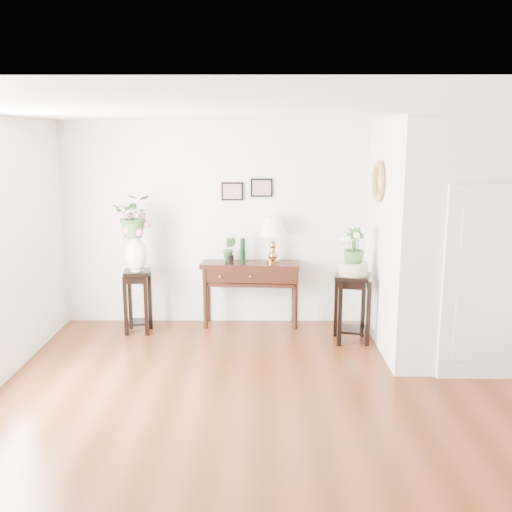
{
  "coord_description": "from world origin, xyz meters",
  "views": [
    {
      "loc": [
        -0.28,
        -5.05,
        2.56
      ],
      "look_at": [
        -0.32,
        1.3,
        1.25
      ],
      "focal_mm": 40.0,
      "sensor_mm": 36.0,
      "label": 1
    }
  ],
  "objects_px": {
    "console_table": "(251,294)",
    "plant_stand_a": "(138,302)",
    "table_lamp": "(273,237)",
    "plant_stand_b": "(352,308)"
  },
  "relations": [
    {
      "from": "console_table",
      "to": "plant_stand_a",
      "type": "distance_m",
      "value": 1.53
    },
    {
      "from": "console_table",
      "to": "table_lamp",
      "type": "bearing_deg",
      "value": 3.93
    },
    {
      "from": "console_table",
      "to": "plant_stand_b",
      "type": "distance_m",
      "value": 1.45
    },
    {
      "from": "table_lamp",
      "to": "console_table",
      "type": "bearing_deg",
      "value": 180.0
    },
    {
      "from": "table_lamp",
      "to": "plant_stand_b",
      "type": "distance_m",
      "value": 1.43
    },
    {
      "from": "console_table",
      "to": "plant_stand_b",
      "type": "bearing_deg",
      "value": -22.19
    },
    {
      "from": "console_table",
      "to": "plant_stand_a",
      "type": "bearing_deg",
      "value": -164.21
    },
    {
      "from": "table_lamp",
      "to": "plant_stand_a",
      "type": "relative_size",
      "value": 0.75
    },
    {
      "from": "table_lamp",
      "to": "plant_stand_b",
      "type": "height_order",
      "value": "table_lamp"
    },
    {
      "from": "plant_stand_b",
      "to": "table_lamp",
      "type": "bearing_deg",
      "value": 147.37
    }
  ]
}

